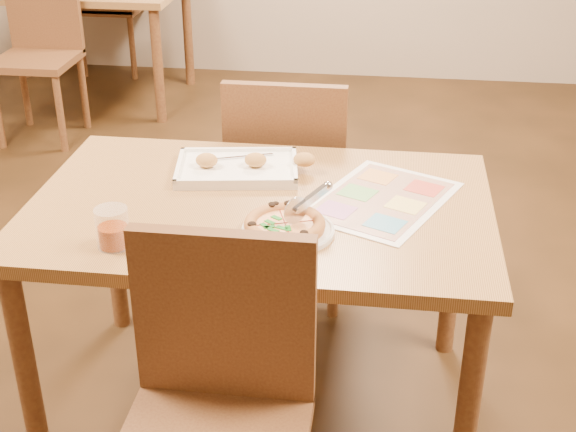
# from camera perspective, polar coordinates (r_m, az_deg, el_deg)

# --- Properties ---
(dining_table) EXTENTS (1.30, 0.85, 0.72)m
(dining_table) POSITION_cam_1_polar(r_m,az_deg,el_deg) (2.30, -1.97, -0.93)
(dining_table) COLOR #A47841
(dining_table) RESTS_ON ground
(chair_near) EXTENTS (0.42, 0.42, 0.47)m
(chair_near) POSITION_cam_1_polar(r_m,az_deg,el_deg) (1.84, -5.01, -11.69)
(chair_near) COLOR brown
(chair_near) RESTS_ON ground
(chair_far) EXTENTS (0.42, 0.42, 0.47)m
(chair_far) POSITION_cam_1_polar(r_m,az_deg,el_deg) (2.86, -0.01, 3.56)
(chair_far) COLOR brown
(chair_far) RESTS_ON ground
(bg_chair_near) EXTENTS (0.42, 0.42, 0.47)m
(bg_chair_near) POSITION_cam_1_polar(r_m,az_deg,el_deg) (4.76, -17.23, 12.18)
(bg_chair_near) COLOR brown
(bg_chair_near) RESTS_ON ground
(plate) EXTENTS (0.29, 0.29, 0.01)m
(plate) POSITION_cam_1_polar(r_m,az_deg,el_deg) (2.09, 0.00, -1.06)
(plate) COLOR white
(plate) RESTS_ON dining_table
(pizza) EXTENTS (0.21, 0.21, 0.03)m
(pizza) POSITION_cam_1_polar(r_m,az_deg,el_deg) (2.09, -0.24, -0.59)
(pizza) COLOR #BD7940
(pizza) RESTS_ON plate
(pizza_cutter) EXTENTS (0.11, 0.11, 0.09)m
(pizza_cutter) POSITION_cam_1_polar(r_m,az_deg,el_deg) (2.08, 1.34, 1.00)
(pizza_cutter) COLOR silver
(pizza_cutter) RESTS_ON pizza
(appetizer_tray) EXTENTS (0.43, 0.30, 0.06)m
(appetizer_tray) POSITION_cam_1_polar(r_m,az_deg,el_deg) (2.44, -3.37, 3.45)
(appetizer_tray) COLOR white
(appetizer_tray) RESTS_ON dining_table
(glass_tumbler) EXTENTS (0.08, 0.08, 0.11)m
(glass_tumbler) POSITION_cam_1_polar(r_m,az_deg,el_deg) (2.06, -12.36, -0.99)
(glass_tumbler) COLOR #842F0A
(glass_tumbler) RESTS_ON dining_table
(menu) EXTENTS (0.48, 0.54, 0.00)m
(menu) POSITION_cam_1_polar(r_m,az_deg,el_deg) (2.28, 6.64, 1.19)
(menu) COLOR silver
(menu) RESTS_ON dining_table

